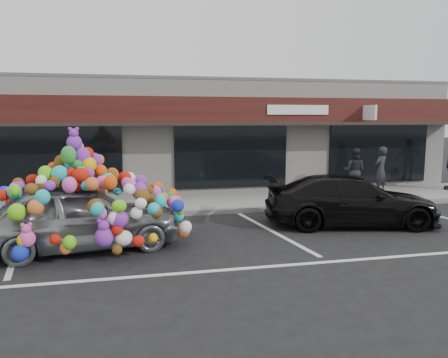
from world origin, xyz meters
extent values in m
plane|color=black|center=(0.00, 0.00, 0.00)|extent=(90.00, 90.00, 0.00)
cube|color=silver|center=(0.00, 8.50, 2.10)|extent=(24.00, 6.00, 4.20)
cube|color=#59595B|center=(0.00, 8.50, 4.25)|extent=(24.00, 6.00, 0.12)
cube|color=black|center=(0.00, 5.42, 3.15)|extent=(24.00, 0.18, 0.90)
cube|color=black|center=(0.00, 4.90, 2.65)|extent=(24.00, 1.20, 0.10)
cube|color=white|center=(8.20, 4.95, 3.05)|extent=(0.08, 0.95, 0.55)
cube|color=white|center=(5.50, 5.30, 3.15)|extent=(2.40, 0.04, 0.35)
cube|color=black|center=(-3.00, 5.47, 1.45)|extent=(4.20, 0.12, 2.30)
cube|color=black|center=(3.00, 5.47, 1.45)|extent=(4.20, 0.12, 2.30)
cube|color=black|center=(9.00, 5.47, 1.45)|extent=(4.20, 0.12, 2.30)
cube|color=gray|center=(0.00, 4.00, 0.07)|extent=(26.00, 3.00, 0.15)
cube|color=slate|center=(0.00, 2.50, 0.07)|extent=(26.00, 0.18, 0.16)
cube|color=silver|center=(-3.20, 0.20, 0.00)|extent=(0.73, 4.37, 0.01)
cube|color=silver|center=(2.80, 0.20, 0.00)|extent=(0.73, 4.37, 0.01)
cube|color=silver|center=(2.00, -2.30, 0.00)|extent=(14.00, 0.12, 0.01)
imported|color=gray|center=(-1.80, -0.31, 0.74)|extent=(2.35, 4.53, 1.47)
ellipsoid|color=red|center=(-1.80, -0.31, 2.02)|extent=(1.56, 1.99, 1.10)
sphere|color=#FFE500|center=(-0.29, -0.46, 1.06)|extent=(0.34, 0.34, 0.34)
sphere|color=#1B28F7|center=(-1.20, -1.25, 0.55)|extent=(0.36, 0.36, 0.36)
sphere|color=green|center=(-2.60, 0.63, 0.60)|extent=(0.30, 0.30, 0.30)
sphere|color=#FF6ED6|center=(-1.80, -0.31, 2.52)|extent=(0.32, 0.32, 0.32)
sphere|color=#FF3C08|center=(-3.09, -0.21, 1.07)|extent=(0.30, 0.30, 0.30)
imported|color=black|center=(5.08, 0.41, 0.67)|extent=(2.75, 4.87, 1.33)
imported|color=black|center=(8.14, 3.91, 0.99)|extent=(0.73, 0.64, 1.69)
imported|color=black|center=(7.25, 4.18, 0.97)|extent=(1.01, 0.97, 1.63)
camera|label=1|loc=(-0.75, -10.05, 2.87)|focal=35.00mm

